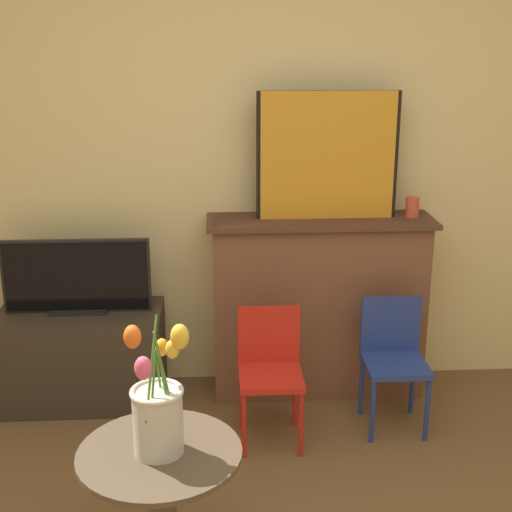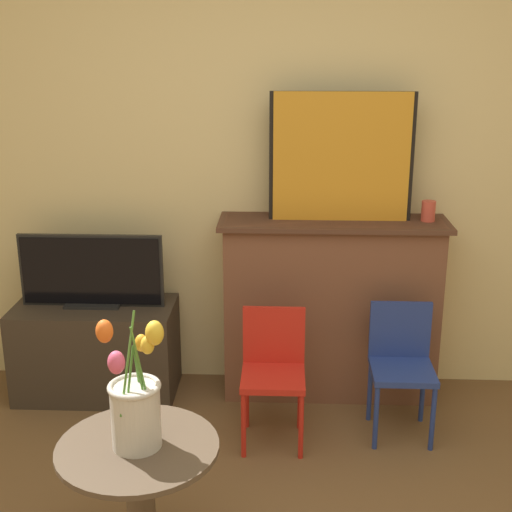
{
  "view_description": "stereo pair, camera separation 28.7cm",
  "coord_description": "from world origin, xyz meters",
  "px_view_note": "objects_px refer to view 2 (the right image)",
  "views": [
    {
      "loc": [
        -0.28,
        -1.6,
        1.89
      ],
      "look_at": [
        -0.12,
        1.3,
        0.98
      ],
      "focal_mm": 50.0,
      "sensor_mm": 36.0,
      "label": 1
    },
    {
      "loc": [
        0.01,
        -1.6,
        1.89
      ],
      "look_at": [
        -0.12,
        1.3,
        0.98
      ],
      "focal_mm": 50.0,
      "sensor_mm": 36.0,
      "label": 2
    }
  ],
  "objects_px": {
    "chair_red": "(273,366)",
    "vase_tulips": "(135,405)",
    "chair_blue": "(401,360)",
    "painting": "(341,157)",
    "tv_monitor": "(91,272)"
  },
  "relations": [
    {
      "from": "chair_red",
      "to": "vase_tulips",
      "type": "relative_size",
      "value": 1.25
    },
    {
      "from": "chair_red",
      "to": "vase_tulips",
      "type": "bearing_deg",
      "value": -114.58
    },
    {
      "from": "chair_red",
      "to": "chair_blue",
      "type": "relative_size",
      "value": 1.0
    },
    {
      "from": "chair_red",
      "to": "vase_tulips",
      "type": "distance_m",
      "value": 1.12
    },
    {
      "from": "painting",
      "to": "chair_blue",
      "type": "xyz_separation_m",
      "value": [
        0.29,
        -0.39,
        -0.92
      ]
    },
    {
      "from": "chair_blue",
      "to": "vase_tulips",
      "type": "height_order",
      "value": "vase_tulips"
    },
    {
      "from": "painting",
      "to": "vase_tulips",
      "type": "distance_m",
      "value": 1.75
    },
    {
      "from": "painting",
      "to": "chair_red",
      "type": "xyz_separation_m",
      "value": [
        -0.32,
        -0.49,
        -0.92
      ]
    },
    {
      "from": "painting",
      "to": "chair_red",
      "type": "distance_m",
      "value": 1.09
    },
    {
      "from": "chair_red",
      "to": "chair_blue",
      "type": "height_order",
      "value": "same"
    },
    {
      "from": "tv_monitor",
      "to": "vase_tulips",
      "type": "distance_m",
      "value": 1.48
    },
    {
      "from": "tv_monitor",
      "to": "chair_red",
      "type": "distance_m",
      "value": 1.09
    },
    {
      "from": "tv_monitor",
      "to": "chair_blue",
      "type": "bearing_deg",
      "value": -11.41
    },
    {
      "from": "tv_monitor",
      "to": "vase_tulips",
      "type": "xyz_separation_m",
      "value": [
        0.52,
        -1.38,
        0.01
      ]
    },
    {
      "from": "painting",
      "to": "vase_tulips",
      "type": "height_order",
      "value": "painting"
    }
  ]
}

